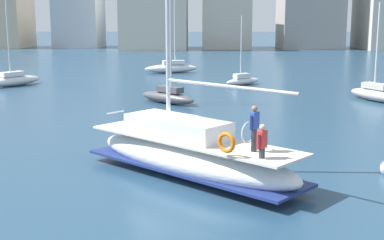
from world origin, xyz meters
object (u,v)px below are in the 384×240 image
at_px(moored_cutter_left, 243,80).
at_px(moored_cutter_right, 168,95).
at_px(moored_catamaran, 14,79).
at_px(moored_sloop_far, 171,67).
at_px(main_sailboat, 190,153).
at_px(moored_sloop_near, 378,94).

bearing_deg(moored_cutter_left, moored_cutter_right, -120.24).
bearing_deg(moored_catamaran, moored_sloop_far, 40.27).
relative_size(main_sailboat, moored_cutter_left, 2.36).
height_order(main_sailboat, moored_sloop_near, main_sailboat).
height_order(moored_sloop_far, moored_cutter_right, moored_sloop_far).
bearing_deg(moored_sloop_far, main_sailboat, -85.97).
relative_size(moored_sloop_far, moored_cutter_left, 1.49).
bearing_deg(moored_sloop_far, moored_sloop_near, -51.06).
bearing_deg(moored_cutter_right, moored_cutter_left, 59.76).
relative_size(moored_catamaran, moored_cutter_left, 1.39).
bearing_deg(moored_sloop_near, moored_sloop_far, 128.94).
distance_m(moored_sloop_near, moored_cutter_right, 15.07).
xyz_separation_m(main_sailboat, moored_catamaran, (-15.93, 26.92, -0.34)).
relative_size(moored_sloop_near, moored_cutter_left, 1.15).
xyz_separation_m(moored_sloop_near, moored_cutter_right, (-15.03, -1.08, 0.00)).
height_order(main_sailboat, moored_catamaran, main_sailboat).
height_order(moored_catamaran, moored_cutter_right, moored_catamaran).
bearing_deg(moored_catamaran, moored_cutter_left, 2.70).
distance_m(moored_cutter_left, moored_cutter_right, 12.07).
relative_size(moored_sloop_far, moored_cutter_right, 1.09).
height_order(moored_catamaran, moored_cutter_left, moored_catamaran).
distance_m(moored_sloop_near, moored_sloop_far, 25.22).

